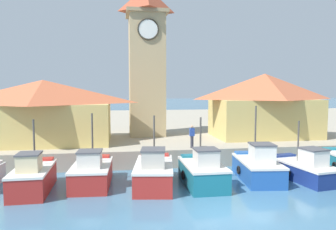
% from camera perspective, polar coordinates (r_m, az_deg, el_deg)
% --- Properties ---
extents(ground_plane, '(300.00, 300.00, 0.00)m').
position_cam_1_polar(ground_plane, '(14.84, 10.85, -17.09)').
color(ground_plane, teal).
extents(quay_wharf, '(120.00, 40.00, 1.25)m').
position_cam_1_polar(quay_wharf, '(42.20, -2.24, -1.84)').
color(quay_wharf, '#A89E89').
rests_on(quay_wharf, ground).
extents(fishing_boat_left_outer, '(1.98, 4.14, 3.81)m').
position_cam_1_polar(fishing_boat_left_outer, '(18.99, -22.48, -9.96)').
color(fishing_boat_left_outer, '#AD2823').
rests_on(fishing_boat_left_outer, ground).
extents(fishing_boat_left_inner, '(2.28, 4.18, 4.05)m').
position_cam_1_polar(fishing_boat_left_inner, '(19.14, -13.15, -9.71)').
color(fishing_boat_left_inner, '#AD2823').
rests_on(fishing_boat_left_inner, ground).
extents(fishing_boat_mid_left, '(2.70, 4.87, 3.92)m').
position_cam_1_polar(fishing_boat_mid_left, '(18.56, -2.49, -9.91)').
color(fishing_boat_mid_left, '#AD2823').
rests_on(fishing_boat_mid_left, ground).
extents(fishing_boat_center, '(2.19, 4.11, 3.82)m').
position_cam_1_polar(fishing_boat_center, '(18.77, 6.05, -9.80)').
color(fishing_boat_center, '#196B7F').
rests_on(fishing_boat_center, ground).
extents(fishing_boat_mid_right, '(2.54, 4.58, 4.41)m').
position_cam_1_polar(fishing_boat_mid_right, '(20.44, 15.36, -8.73)').
color(fishing_boat_mid_right, '#2356A8').
rests_on(fishing_boat_mid_right, ground).
extents(fishing_boat_right_inner, '(2.58, 4.66, 3.50)m').
position_cam_1_polar(fishing_boat_right_inner, '(21.40, 22.65, -8.61)').
color(fishing_boat_right_inner, navy).
rests_on(fishing_boat_right_inner, ground).
extents(clock_tower, '(3.55, 3.55, 14.65)m').
position_cam_1_polar(clock_tower, '(29.38, -3.74, 9.90)').
color(clock_tower, tan).
rests_on(clock_tower, quay_wharf).
extents(warehouse_left, '(10.41, 6.71, 4.85)m').
position_cam_1_polar(warehouse_left, '(27.07, -20.83, 0.73)').
color(warehouse_left, tan).
rests_on(warehouse_left, quay_wharf).
extents(warehouse_right, '(8.92, 5.58, 5.45)m').
position_cam_1_polar(warehouse_right, '(29.42, 16.43, 1.77)').
color(warehouse_right, tan).
rests_on(warehouse_right, quay_wharf).
extents(dock_worker_near_tower, '(0.34, 0.22, 1.62)m').
position_cam_1_polar(dock_worker_near_tower, '(23.17, 4.20, -3.69)').
color(dock_worker_near_tower, '#33333D').
rests_on(dock_worker_near_tower, quay_wharf).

